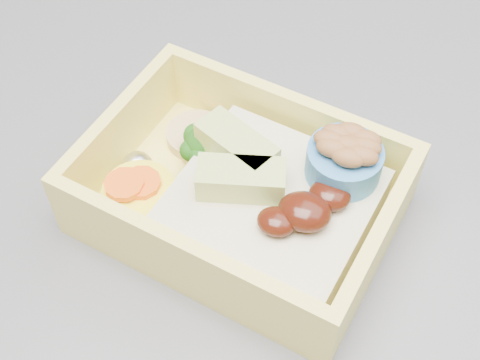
% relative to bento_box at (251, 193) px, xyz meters
% --- Properties ---
extents(bento_box, '(0.19, 0.15, 0.06)m').
position_rel_bento_box_xyz_m(bento_box, '(0.00, 0.00, 0.00)').
color(bento_box, '#FFEC69').
rests_on(bento_box, island).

